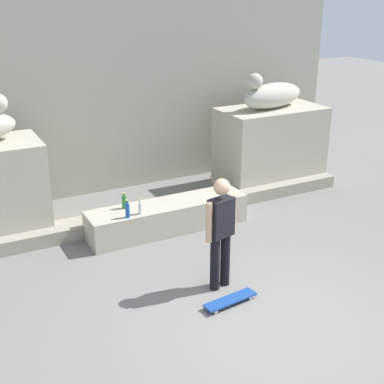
% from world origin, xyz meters
% --- Properties ---
extents(ground_plane, '(40.00, 40.00, 0.00)m').
position_xyz_m(ground_plane, '(0.00, 0.00, 0.00)').
color(ground_plane, slate).
extents(facade_wall, '(10.35, 0.60, 6.36)m').
position_xyz_m(facade_wall, '(0.00, 5.83, 3.18)').
color(facade_wall, '#A5A490').
rests_on(facade_wall, ground_plane).
extents(pedestal_right, '(2.22, 1.21, 1.68)m').
position_xyz_m(pedestal_right, '(2.99, 4.33, 0.84)').
color(pedestal_right, '#B7AD99').
rests_on(pedestal_right, ground_plane).
extents(statue_reclining_right, '(1.68, 0.87, 0.78)m').
position_xyz_m(statue_reclining_right, '(2.95, 4.33, 1.96)').
color(statue_reclining_right, beige).
rests_on(statue_reclining_right, pedestal_right).
extents(ledge_block, '(2.91, 0.68, 0.52)m').
position_xyz_m(ledge_block, '(0.00, 3.18, 0.26)').
color(ledge_block, '#B7AD99').
rests_on(ledge_block, ground_plane).
extents(skater, '(0.53, 0.27, 1.67)m').
position_xyz_m(skater, '(-0.15, 1.09, 0.92)').
color(skater, black).
rests_on(skater, ground_plane).
extents(skateboard, '(0.82, 0.29, 0.08)m').
position_xyz_m(skateboard, '(-0.25, 0.63, 0.06)').
color(skateboard, navy).
rests_on(skateboard, ground_plane).
extents(bottle_clear, '(0.07, 0.07, 0.28)m').
position_xyz_m(bottle_clear, '(-0.60, 2.97, 0.63)').
color(bottle_clear, silver).
rests_on(bottle_clear, ledge_block).
extents(bottle_blue, '(0.07, 0.07, 0.31)m').
position_xyz_m(bottle_blue, '(-0.84, 2.93, 0.64)').
color(bottle_blue, '#194C99').
rests_on(bottle_blue, ledge_block).
extents(bottle_green, '(0.08, 0.08, 0.29)m').
position_xyz_m(bottle_green, '(-0.75, 3.32, 0.63)').
color(bottle_green, '#1E722D').
rests_on(bottle_green, ledge_block).
extents(stair_step, '(8.20, 0.50, 0.25)m').
position_xyz_m(stair_step, '(0.00, 3.71, 0.12)').
color(stair_step, gray).
rests_on(stair_step, ground_plane).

